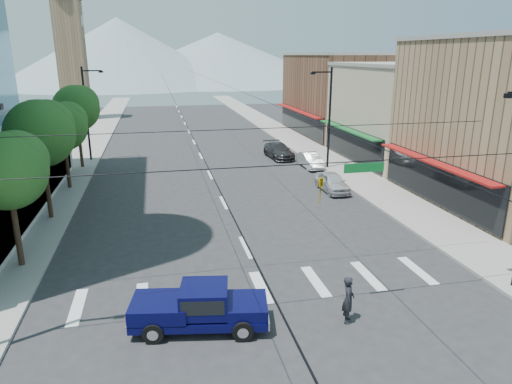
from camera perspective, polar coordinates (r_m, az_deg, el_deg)
ground at (r=19.70m, az=2.18°, el=-13.80°), size 160.00×160.00×0.00m
sidewalk_left at (r=57.77m, az=-19.92°, el=5.85°), size 4.00×120.00×0.15m
sidewalk_right at (r=59.55m, az=3.75°, el=7.11°), size 4.00×120.00×0.15m
shop_mid at (r=47.49m, az=18.80°, el=9.21°), size 12.00×14.00×9.00m
shop_far at (r=61.63m, az=11.16°, el=11.78°), size 12.00×18.00×10.00m
clock_tower at (r=79.34m, az=-22.11°, el=16.04°), size 4.80×4.80×20.40m
mountain_left at (r=166.74m, az=-16.76°, el=16.42°), size 80.00×80.00×22.00m
mountain_right at (r=178.07m, az=-4.73°, el=16.37°), size 90.00×90.00×18.00m
tree_near at (r=24.01m, az=-28.36°, el=2.66°), size 3.65×3.64×6.71m
tree_midnear at (r=30.57m, az=-25.14°, el=6.88°), size 4.09×4.09×7.52m
tree_midfar at (r=37.45m, az=-22.83°, el=7.76°), size 3.65×3.64×6.71m
tree_far at (r=44.23m, az=-21.40°, el=9.89°), size 4.09×4.09×7.52m
signal_rig at (r=16.93m, az=3.83°, el=-1.76°), size 21.80×0.20×9.00m
lamp_pole_nw at (r=47.10m, az=-20.32°, el=9.55°), size 2.00×0.25×9.00m
lamp_pole_ne at (r=41.54m, az=9.02°, el=9.54°), size 2.00×0.25×9.00m
pickup_truck at (r=17.84m, az=-7.13°, el=-14.03°), size 5.43×2.70×1.76m
pedestrian at (r=18.43m, az=11.48°, el=-13.03°), size 0.70×0.82×1.91m
parked_car_near at (r=35.24m, az=9.53°, el=1.22°), size 1.71×4.20×1.43m
parked_car_mid at (r=42.47m, az=6.83°, el=3.95°), size 1.54×4.20×1.37m
parked_car_far at (r=46.25m, az=2.85°, el=5.17°), size 2.42×5.24×1.48m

